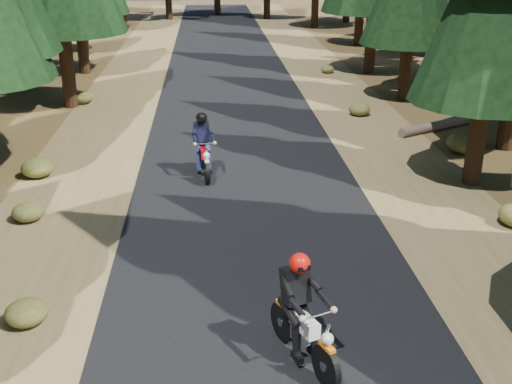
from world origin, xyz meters
TOP-DOWN VIEW (x-y plane):
  - ground at (0.00, 0.00)m, footprint 120.00×120.00m
  - road at (0.00, 5.00)m, footprint 6.00×100.00m
  - shoulder_l at (-4.60, 5.00)m, footprint 3.20×100.00m
  - shoulder_r at (4.60, 5.00)m, footprint 3.20×100.00m
  - log_near at (7.58, 9.99)m, footprint 4.57×2.73m
  - understory_shrubs at (2.09, 4.24)m, footprint 13.78×29.82m
  - rider_lead at (0.40, -2.97)m, footprint 1.32×2.09m
  - rider_follow at (-1.14, 5.60)m, footprint 0.84×2.04m

SIDE VIEW (x-z plane):
  - ground at x=0.00m, z-range 0.00..0.00m
  - shoulder_l at x=-4.60m, z-range 0.00..0.01m
  - shoulder_r at x=4.60m, z-range 0.00..0.01m
  - road at x=0.00m, z-range 0.00..0.01m
  - log_near at x=7.58m, z-range 0.00..0.32m
  - understory_shrubs at x=2.09m, z-range -0.06..0.58m
  - rider_follow at x=-1.14m, z-range -0.29..1.47m
  - rider_lead at x=0.40m, z-range -0.29..1.50m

